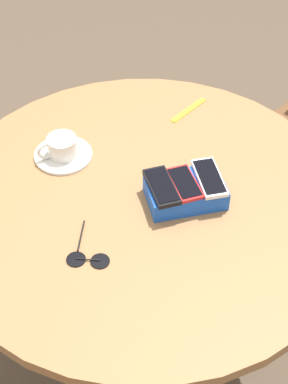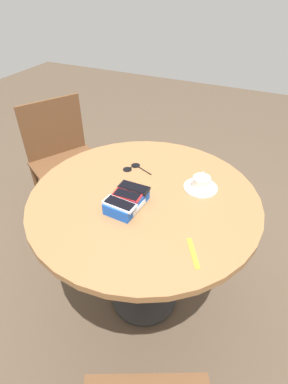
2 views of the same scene
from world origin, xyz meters
TOP-DOWN VIEW (x-y plane):
  - ground_plane at (0.00, 0.00)m, footprint 8.00×8.00m
  - round_table at (0.00, 0.00)m, footprint 1.01×1.01m
  - phone_box at (-0.09, 0.03)m, footprint 0.19×0.13m
  - phone_white at (-0.15, 0.03)m, footprint 0.07×0.14m
  - phone_red at (-0.09, 0.03)m, footprint 0.06×0.12m
  - phone_black at (-0.03, 0.03)m, footprint 0.06×0.13m
  - saucer at (0.16, -0.21)m, footprint 0.15×0.15m
  - coffee_cup at (0.16, -0.21)m, footprint 0.11×0.08m
  - lanyard_strap at (-0.22, -0.30)m, footprint 0.13×0.08m
  - sunglasses at (0.18, 0.14)m, footprint 0.09×0.15m

SIDE VIEW (x-z plane):
  - ground_plane at x=0.00m, z-range 0.00..0.00m
  - round_table at x=0.00m, z-range 0.28..1.04m
  - lanyard_strap at x=-0.22m, z-range 0.76..0.77m
  - sunglasses at x=0.18m, z-range 0.76..0.77m
  - saucer at x=0.16m, z-range 0.76..0.77m
  - phone_box at x=-0.09m, z-range 0.76..0.82m
  - coffee_cup at x=0.16m, z-range 0.77..0.83m
  - phone_red at x=-0.09m, z-range 0.82..0.83m
  - phone_white at x=-0.15m, z-range 0.82..0.83m
  - phone_black at x=-0.03m, z-range 0.82..0.83m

